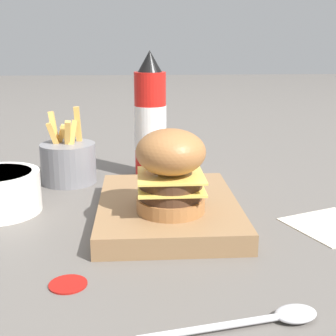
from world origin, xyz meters
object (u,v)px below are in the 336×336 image
object	(u,v)px
serving_board	(168,209)
burger	(171,170)
ketchup_bottle	(150,122)
fries_basket	(68,162)
spoon	(269,318)

from	to	relation	value
serving_board	burger	xyz separation A→B (m)	(0.05, 0.00, 0.07)
serving_board	burger	size ratio (longest dim) A/B	2.39
ketchup_bottle	burger	bearing A→B (deg)	4.15
serving_board	fries_basket	world-z (taller)	fries_basket
burger	spoon	size ratio (longest dim) A/B	0.64
burger	serving_board	bearing A→B (deg)	-179.16
fries_basket	spoon	xyz separation A→B (m)	(0.48, 0.26, -0.03)
serving_board	fries_basket	bearing A→B (deg)	-138.48
serving_board	spoon	bearing A→B (deg)	15.67
serving_board	spoon	size ratio (longest dim) A/B	1.54
fries_basket	ketchup_bottle	bearing A→B (deg)	100.74
serving_board	ketchup_bottle	size ratio (longest dim) A/B	1.15
ketchup_bottle	spoon	world-z (taller)	ketchup_bottle
ketchup_bottle	fries_basket	bearing A→B (deg)	-79.26
serving_board	fries_basket	xyz separation A→B (m)	(-0.20, -0.18, 0.03)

